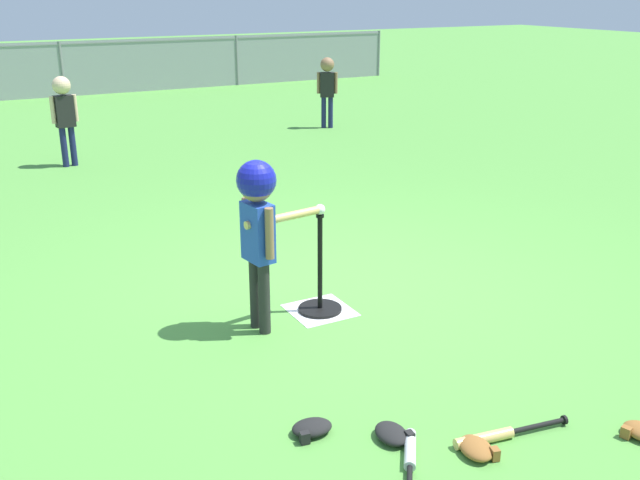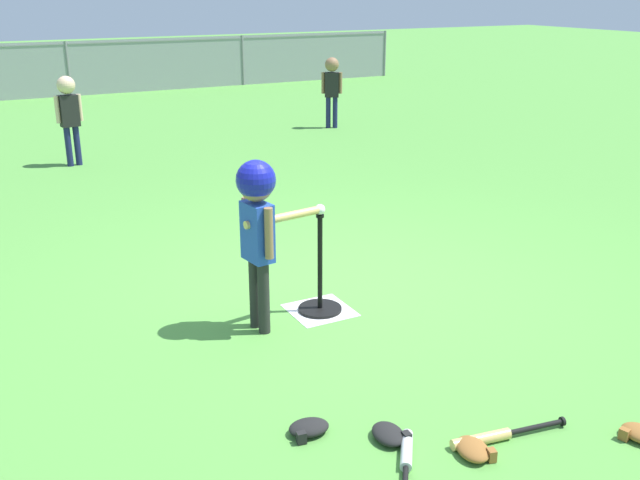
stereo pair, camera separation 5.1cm
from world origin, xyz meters
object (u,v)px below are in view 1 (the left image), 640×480
(glove_outfield_drop, at_px, (312,428))
(glove_near_bats, at_px, (477,448))
(baseball_on_tee, at_px, (320,209))
(spare_bat_silver, at_px, (410,457))
(glove_by_plate, at_px, (392,434))
(batting_tee, at_px, (320,295))
(fielder_deep_center, at_px, (64,109))
(spare_bat_wood, at_px, (496,436))
(batter_child, at_px, (258,212))
(fielder_near_right, at_px, (327,83))

(glove_outfield_drop, bearing_deg, glove_near_bats, -40.40)
(baseball_on_tee, xyz_separation_m, spare_bat_silver, (-0.45, -1.78, -0.75))
(spare_bat_silver, xyz_separation_m, glove_near_bats, (0.34, -0.11, 0.01))
(baseball_on_tee, xyz_separation_m, glove_by_plate, (-0.43, -1.58, -0.74))
(batting_tee, distance_m, glove_by_plate, 1.64)
(baseball_on_tee, height_order, fielder_deep_center, fielder_deep_center)
(batting_tee, bearing_deg, glove_near_bats, -93.59)
(spare_bat_wood, xyz_separation_m, glove_near_bats, (-0.16, -0.04, 0.01))
(spare_bat_wood, bearing_deg, glove_outfield_drop, 147.95)
(batting_tee, relative_size, glove_near_bats, 2.90)
(batter_child, height_order, fielder_near_right, batter_child)
(fielder_deep_center, height_order, spare_bat_silver, fielder_deep_center)
(fielder_near_right, relative_size, glove_near_bats, 4.53)
(spare_bat_silver, bearing_deg, fielder_near_right, 63.66)
(spare_bat_wood, xyz_separation_m, glove_outfield_drop, (-0.82, 0.51, 0.01))
(fielder_deep_center, bearing_deg, glove_by_plate, -87.29)
(batting_tee, xyz_separation_m, spare_bat_silver, (-0.45, -1.78, -0.09))
(baseball_on_tee, relative_size, glove_outfield_drop, 0.31)
(batter_child, relative_size, spare_bat_silver, 2.38)
(glove_near_bats, bearing_deg, fielder_deep_center, 94.96)
(baseball_on_tee, xyz_separation_m, glove_near_bats, (-0.12, -1.89, -0.74))
(glove_by_plate, distance_m, glove_outfield_drop, 0.43)
(batting_tee, bearing_deg, glove_outfield_drop, -120.11)
(fielder_deep_center, bearing_deg, batter_child, -87.32)
(batting_tee, xyz_separation_m, batter_child, (-0.50, -0.07, 0.73))
(spare_bat_wood, bearing_deg, glove_near_bats, -164.84)
(fielder_near_right, distance_m, fielder_deep_center, 4.37)
(glove_near_bats, bearing_deg, spare_bat_silver, 162.11)
(spare_bat_silver, height_order, glove_near_bats, glove_near_bats)
(fielder_deep_center, height_order, spare_bat_wood, fielder_deep_center)
(fielder_near_right, bearing_deg, baseball_on_tee, -119.39)
(glove_by_plate, relative_size, glove_outfield_drop, 0.98)
(fielder_deep_center, distance_m, spare_bat_wood, 7.45)
(spare_bat_silver, distance_m, glove_outfield_drop, 0.55)
(baseball_on_tee, bearing_deg, glove_by_plate, -105.07)
(baseball_on_tee, bearing_deg, batter_child, -171.86)
(glove_by_plate, bearing_deg, batting_tee, 74.93)
(batter_child, bearing_deg, baseball_on_tee, 8.14)
(fielder_deep_center, bearing_deg, baseball_on_tee, -82.15)
(glove_by_plate, xyz_separation_m, glove_near_bats, (0.31, -0.31, 0.00))
(batter_child, height_order, glove_outfield_drop, batter_child)
(fielder_deep_center, xyz_separation_m, spare_bat_wood, (0.81, -7.37, -0.72))
(glove_by_plate, bearing_deg, baseball_on_tee, 74.93)
(glove_by_plate, distance_m, glove_near_bats, 0.44)
(batter_child, xyz_separation_m, fielder_near_right, (4.04, 6.36, -0.11))
(batting_tee, relative_size, fielder_near_right, 0.64)
(fielder_near_right, bearing_deg, batter_child, -122.44)
(spare_bat_wood, bearing_deg, baseball_on_tee, 91.41)
(fielder_near_right, height_order, glove_by_plate, fielder_near_right)
(fielder_deep_center, height_order, glove_by_plate, fielder_deep_center)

